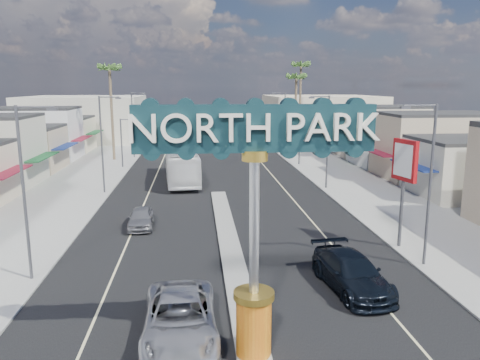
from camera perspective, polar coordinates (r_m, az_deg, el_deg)
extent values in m
plane|color=gray|center=(44.80, -2.74, -1.35)|extent=(160.00, 160.00, 0.00)
cube|color=black|center=(44.80, -2.74, -1.35)|extent=(20.00, 120.00, 0.01)
cube|color=gray|center=(29.41, -1.24, -8.10)|extent=(1.30, 30.00, 0.16)
cube|color=gray|center=(46.33, -20.31, -1.56)|extent=(8.00, 120.00, 0.12)
cube|color=gray|center=(47.52, 14.38, -0.89)|extent=(8.00, 120.00, 0.12)
cube|color=beige|center=(61.16, -26.53, 3.75)|extent=(12.00, 42.00, 6.00)
cube|color=#B7B29E|center=(62.70, 19.17, 4.48)|extent=(12.00, 42.00, 6.00)
cube|color=#B7B29E|center=(91.07, -18.24, 7.16)|extent=(20.00, 20.00, 8.00)
cube|color=beige|center=(92.02, 9.79, 7.60)|extent=(20.00, 20.00, 8.00)
cylinder|color=#CD460F|center=(17.99, 1.67, -17.34)|extent=(1.30, 1.30, 2.20)
cylinder|color=gold|center=(17.44, 1.70, -13.81)|extent=(1.50, 1.50, 0.25)
cylinder|color=#B7B7BC|center=(16.52, 1.75, -5.87)|extent=(0.36, 0.36, 4.80)
cylinder|color=gold|center=(15.94, 1.81, 3.00)|extent=(0.90, 0.90, 0.35)
cube|color=#0F292E|center=(15.83, 1.83, 6.32)|extent=(8.20, 0.50, 1.60)
cylinder|color=#47474C|center=(58.75, -14.24, 4.34)|extent=(0.18, 0.18, 6.00)
cylinder|color=#47474C|center=(58.15, -11.93, 7.24)|extent=(5.00, 0.12, 0.12)
cube|color=black|center=(58.00, -9.93, 6.81)|extent=(0.32, 0.32, 1.00)
sphere|color=red|center=(57.79, -9.96, 7.12)|extent=(0.22, 0.22, 0.22)
cylinder|color=#47474C|center=(59.49, 7.26, 4.68)|extent=(0.18, 0.18, 6.00)
cylinder|color=#47474C|center=(58.73, 4.93, 7.49)|extent=(5.00, 0.12, 0.12)
cube|color=black|center=(58.44, 2.97, 7.00)|extent=(0.32, 0.32, 1.00)
sphere|color=red|center=(58.24, 3.00, 7.30)|extent=(0.22, 0.22, 0.22)
cylinder|color=#47474C|center=(25.74, -24.83, -1.79)|extent=(0.16, 0.16, 9.00)
cylinder|color=#47474C|center=(24.89, -23.71, 8.14)|extent=(1.80, 0.10, 0.10)
cube|color=#47474C|center=(24.66, -21.91, 8.02)|extent=(0.50, 0.22, 0.15)
cylinder|color=#47474C|center=(44.82, -16.49, 4.03)|extent=(0.16, 0.16, 9.00)
cylinder|color=#47474C|center=(44.33, -15.66, 9.72)|extent=(1.80, 0.10, 0.10)
cube|color=#47474C|center=(44.20, -14.62, 9.64)|extent=(0.50, 0.22, 0.15)
cylinder|color=#47474C|center=(66.43, -12.93, 6.49)|extent=(0.16, 0.16, 9.00)
cylinder|color=#47474C|center=(66.10, -12.32, 10.31)|extent=(1.80, 0.10, 0.10)
cube|color=#47474C|center=(66.02, -11.61, 10.25)|extent=(0.50, 0.22, 0.15)
cylinder|color=#47474C|center=(27.33, 22.14, -0.85)|extent=(0.16, 0.16, 9.00)
cylinder|color=#47474C|center=(26.39, 21.11, 8.47)|extent=(1.80, 0.10, 0.10)
cube|color=#47474C|center=(26.05, 19.50, 8.33)|extent=(0.50, 0.22, 0.15)
cylinder|color=#47474C|center=(45.75, 10.63, 4.45)|extent=(0.16, 0.16, 9.00)
cylinder|color=#47474C|center=(45.19, 9.72, 10.00)|extent=(1.80, 0.10, 0.10)
cube|color=#47474C|center=(44.99, 8.72, 9.90)|extent=(0.50, 0.22, 0.15)
cylinder|color=#47474C|center=(67.06, 5.46, 6.77)|extent=(0.16, 0.16, 9.00)
cylinder|color=#47474C|center=(66.68, 4.76, 10.54)|extent=(1.80, 0.10, 0.10)
cube|color=#47474C|center=(66.55, 4.07, 10.46)|extent=(0.50, 0.22, 0.15)
cylinder|color=brown|center=(64.71, -15.34, 7.58)|extent=(0.36, 0.36, 12.00)
cylinder|color=brown|center=(71.38, 6.78, 7.83)|extent=(0.36, 0.36, 11.00)
cylinder|color=brown|center=(77.60, 7.32, 8.84)|extent=(0.36, 0.36, 13.00)
imported|color=silver|center=(19.45, -7.32, -16.39)|extent=(3.05, 6.35, 1.75)
imported|color=black|center=(24.13, 13.45, -10.92)|extent=(3.17, 6.25, 1.74)
imported|color=slate|center=(34.03, -12.00, -4.50)|extent=(1.88, 4.29, 1.44)
imported|color=silver|center=(49.68, -7.17, 1.99)|extent=(4.10, 13.36, 3.67)
cylinder|color=#47474C|center=(30.46, 19.04, -3.89)|extent=(0.21, 0.21, 4.15)
cube|color=maroon|center=(29.79, 19.46, 2.29)|extent=(0.72, 2.08, 2.49)
cube|color=white|center=(29.70, 19.23, 2.28)|extent=(0.39, 1.62, 1.97)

